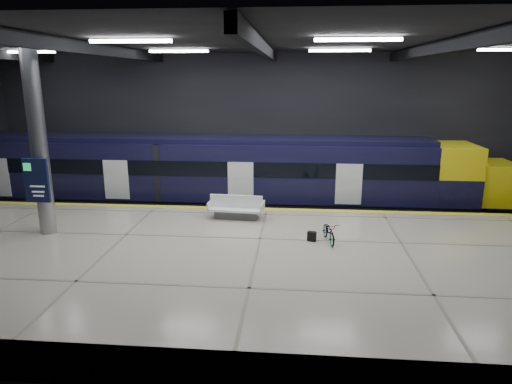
# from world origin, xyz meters

# --- Properties ---
(ground) EXTENTS (30.00, 30.00, 0.00)m
(ground) POSITION_xyz_m (0.00, 0.00, 0.00)
(ground) COLOR black
(ground) RESTS_ON ground
(room_shell) EXTENTS (30.10, 16.10, 8.05)m
(room_shell) POSITION_xyz_m (-0.00, 0.00, 5.72)
(room_shell) COLOR black
(room_shell) RESTS_ON ground
(platform) EXTENTS (30.00, 11.00, 1.10)m
(platform) POSITION_xyz_m (0.00, -2.50, 0.55)
(platform) COLOR #B9AF9C
(platform) RESTS_ON ground
(safety_strip) EXTENTS (30.00, 0.40, 0.01)m
(safety_strip) POSITION_xyz_m (0.00, 2.75, 1.11)
(safety_strip) COLOR yellow
(safety_strip) RESTS_ON platform
(rails) EXTENTS (30.00, 1.52, 0.16)m
(rails) POSITION_xyz_m (0.00, 5.50, 0.08)
(rails) COLOR gray
(rails) RESTS_ON ground
(train) EXTENTS (29.40, 2.84, 3.79)m
(train) POSITION_xyz_m (-2.52, 5.50, 2.06)
(train) COLOR black
(train) RESTS_ON ground
(bench) EXTENTS (2.32, 1.10, 1.00)m
(bench) POSITION_xyz_m (-1.17, 1.33, 1.45)
(bench) COLOR #595B60
(bench) RESTS_ON platform
(bicycle) EXTENTS (0.76, 1.49, 0.75)m
(bicycle) POSITION_xyz_m (2.46, -1.09, 1.47)
(bicycle) COLOR #99999E
(bicycle) RESTS_ON platform
(pannier_bag) EXTENTS (0.34, 0.26, 0.35)m
(pannier_bag) POSITION_xyz_m (1.86, -1.09, 1.28)
(pannier_bag) COLOR black
(pannier_bag) RESTS_ON platform
(info_column) EXTENTS (0.90, 0.78, 6.90)m
(info_column) POSITION_xyz_m (-8.00, -1.03, 4.46)
(info_column) COLOR #9EA0A5
(info_column) RESTS_ON platform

